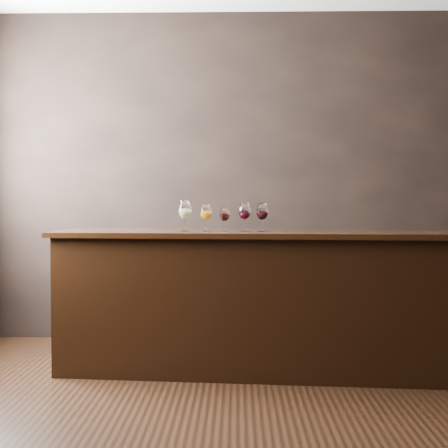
{
  "coord_description": "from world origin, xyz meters",
  "views": [
    {
      "loc": [
        -0.22,
        -3.11,
        1.2
      ],
      "look_at": [
        -0.31,
        1.19,
        1.03
      ],
      "focal_mm": 50.0,
      "sensor_mm": 36.0,
      "label": 1
    }
  ],
  "objects_px": {
    "glass_white": "(185,211)",
    "glass_red_b": "(245,212)",
    "back_bar_shelf": "(276,296)",
    "glass_red_c": "(262,212)",
    "bar_counter": "(255,305)",
    "glass_red_a": "(225,215)",
    "glass_amber": "(206,213)"
  },
  "relations": [
    {
      "from": "glass_white",
      "to": "glass_red_b",
      "type": "xyz_separation_m",
      "value": [
        0.41,
        -0.03,
        -0.01
      ]
    },
    {
      "from": "back_bar_shelf",
      "to": "glass_red_c",
      "type": "relative_size",
      "value": 11.4
    },
    {
      "from": "bar_counter",
      "to": "glass_white",
      "type": "relative_size",
      "value": 12.75
    },
    {
      "from": "glass_red_a",
      "to": "glass_red_b",
      "type": "bearing_deg",
      "value": -10.1
    },
    {
      "from": "bar_counter",
      "to": "back_bar_shelf",
      "type": "xyz_separation_m",
      "value": [
        0.2,
        0.84,
        -0.07
      ]
    },
    {
      "from": "glass_white",
      "to": "glass_red_a",
      "type": "relative_size",
      "value": 1.26
    },
    {
      "from": "glass_red_b",
      "to": "glass_red_c",
      "type": "xyz_separation_m",
      "value": [
        0.12,
        -0.0,
        -0.0
      ]
    },
    {
      "from": "glass_amber",
      "to": "glass_red_a",
      "type": "xyz_separation_m",
      "value": [
        0.13,
        0.01,
        -0.01
      ]
    },
    {
      "from": "bar_counter",
      "to": "glass_red_a",
      "type": "height_order",
      "value": "glass_red_a"
    },
    {
      "from": "bar_counter",
      "to": "glass_amber",
      "type": "height_order",
      "value": "glass_amber"
    },
    {
      "from": "bar_counter",
      "to": "glass_red_b",
      "type": "bearing_deg",
      "value": -166.68
    },
    {
      "from": "glass_red_c",
      "to": "glass_red_b",
      "type": "bearing_deg",
      "value": 179.36
    },
    {
      "from": "glass_red_a",
      "to": "glass_red_c",
      "type": "distance_m",
      "value": 0.26
    },
    {
      "from": "glass_white",
      "to": "back_bar_shelf",
      "type": "bearing_deg",
      "value": 50.38
    },
    {
      "from": "glass_amber",
      "to": "glass_red_b",
      "type": "distance_m",
      "value": 0.27
    },
    {
      "from": "glass_red_a",
      "to": "glass_white",
      "type": "bearing_deg",
      "value": 178.65
    },
    {
      "from": "glass_white",
      "to": "glass_amber",
      "type": "distance_m",
      "value": 0.15
    },
    {
      "from": "back_bar_shelf",
      "to": "glass_red_a",
      "type": "distance_m",
      "value": 1.16
    },
    {
      "from": "back_bar_shelf",
      "to": "glass_white",
      "type": "xyz_separation_m",
      "value": [
        -0.68,
        -0.82,
        0.72
      ]
    },
    {
      "from": "bar_counter",
      "to": "glass_amber",
      "type": "distance_m",
      "value": 0.72
    },
    {
      "from": "glass_white",
      "to": "glass_red_c",
      "type": "bearing_deg",
      "value": -3.47
    },
    {
      "from": "glass_red_b",
      "to": "bar_counter",
      "type": "bearing_deg",
      "value": 8.76
    },
    {
      "from": "glass_amber",
      "to": "glass_red_c",
      "type": "height_order",
      "value": "glass_red_c"
    },
    {
      "from": "glass_red_a",
      "to": "glass_red_c",
      "type": "xyz_separation_m",
      "value": [
        0.26,
        -0.03,
        0.02
      ]
    },
    {
      "from": "glass_white",
      "to": "glass_red_a",
      "type": "bearing_deg",
      "value": -1.35
    },
    {
      "from": "back_bar_shelf",
      "to": "glass_amber",
      "type": "height_order",
      "value": "glass_amber"
    },
    {
      "from": "glass_red_b",
      "to": "glass_red_c",
      "type": "height_order",
      "value": "glass_red_b"
    },
    {
      "from": "bar_counter",
      "to": "glass_red_c",
      "type": "distance_m",
      "value": 0.64
    },
    {
      "from": "back_bar_shelf",
      "to": "glass_red_c",
      "type": "xyz_separation_m",
      "value": [
        -0.15,
        -0.86,
        0.71
      ]
    },
    {
      "from": "glass_amber",
      "to": "back_bar_shelf",
      "type": "bearing_deg",
      "value": 57.3
    },
    {
      "from": "glass_amber",
      "to": "glass_red_b",
      "type": "height_order",
      "value": "glass_red_b"
    },
    {
      "from": "bar_counter",
      "to": "glass_red_c",
      "type": "height_order",
      "value": "glass_red_c"
    }
  ]
}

